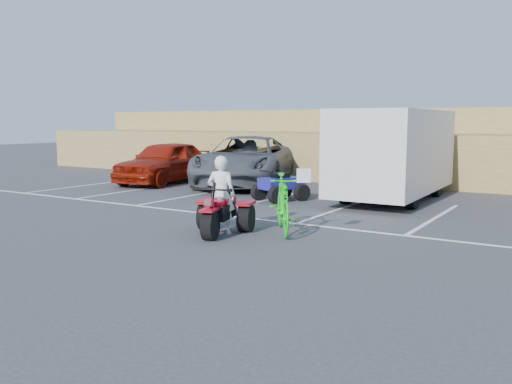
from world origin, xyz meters
The scene contains 11 objects.
ground centered at (0.00, 0.00, 0.00)m, with size 100.00×100.00×0.00m, color #37373A.
parking_stripes centered at (0.87, 4.07, 0.00)m, with size 28.00×5.16×0.01m.
grass_embankment centered at (0.00, 15.48, 1.42)m, with size 40.00×8.50×3.10m.
red_trike_atv centered at (-0.83, 0.33, 0.00)m, with size 1.27×1.69×1.10m, color #AB0919, non-canonical shape.
rider centered at (-0.87, 0.47, 0.87)m, with size 0.64×0.42×1.75m, color white.
green_dirt_bike centered at (0.24, 1.28, 0.66)m, with size 0.62×2.20×1.32m, color #14BF19.
grey_pickup centered at (-5.56, 8.70, 0.96)m, with size 3.19×6.91×1.92m, color #4C4F54.
red_car centered at (-8.77, 7.53, 0.86)m, with size 2.03×5.05×1.72m, color maroon.
cargo_trailer centered at (0.70, 7.69, 1.54)m, with size 2.57×6.14×2.84m.
quad_atv_blue centered at (-2.29, 5.64, 0.00)m, with size 1.13×1.51×0.99m, color navy, non-canonical shape.
quad_atv_green centered at (-0.03, 8.02, 0.00)m, with size 1.08×1.45×0.95m, color #145A25, non-canonical shape.
Camera 1 is at (6.10, -9.20, 2.47)m, focal length 38.00 mm.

